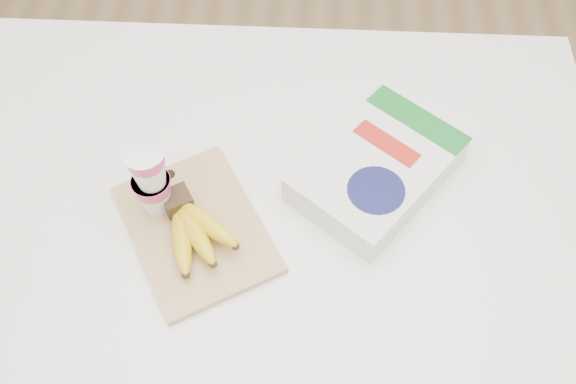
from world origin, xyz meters
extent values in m
plane|color=tan|center=(0.00, 0.00, 0.00)|extent=(4.00, 4.00, 0.00)
cube|color=white|center=(0.00, 0.00, 0.50)|extent=(1.33, 0.89, 1.00)
cube|color=tan|center=(-0.08, -0.09, 1.01)|extent=(0.33, 0.36, 0.01)
cube|color=#382816|center=(-0.12, -0.05, 1.04)|extent=(0.06, 0.06, 0.03)
ellipsoid|color=yellow|center=(-0.10, -0.12, 1.03)|extent=(0.07, 0.15, 0.04)
sphere|color=#382816|center=(-0.08, -0.19, 1.03)|extent=(0.01, 0.01, 0.01)
ellipsoid|color=yellow|center=(-0.08, -0.11, 1.04)|extent=(0.11, 0.14, 0.04)
sphere|color=#382816|center=(-0.04, -0.17, 1.04)|extent=(0.01, 0.01, 0.01)
ellipsoid|color=yellow|center=(-0.06, -0.09, 1.04)|extent=(0.14, 0.12, 0.04)
sphere|color=#382816|center=(0.00, -0.14, 1.04)|extent=(0.01, 0.01, 0.01)
cylinder|color=silver|center=(-0.15, -0.05, 1.17)|extent=(0.07, 0.07, 0.00)
cube|color=white|center=(0.23, 0.04, 1.03)|extent=(0.34, 0.36, 0.06)
cube|color=#176B24|center=(0.31, 0.14, 1.06)|extent=(0.19, 0.17, 0.00)
cylinder|color=#131648|center=(0.23, -0.03, 1.06)|extent=(0.14, 0.14, 0.00)
cube|color=red|center=(0.25, 0.08, 1.06)|extent=(0.12, 0.11, 0.00)
camera|label=1|loc=(0.11, -0.65, 1.97)|focal=40.00mm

